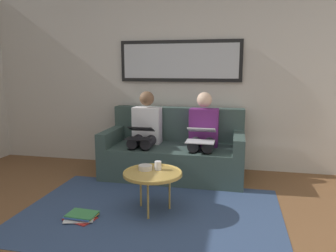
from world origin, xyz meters
The scene contains 12 objects.
wall_rear centered at (0.00, -2.60, 1.30)m, with size 6.00×0.12×2.60m, color beige.
area_rug centered at (0.00, -0.85, 0.00)m, with size 2.60×1.80×0.01m, color #33476B.
couch centered at (0.00, -2.12, 0.31)m, with size 1.86×0.90×0.90m.
framed_mirror centered at (0.00, -2.51, 1.55)m, with size 1.75×0.05×0.58m.
coffee_table centered at (-0.02, -0.90, 0.40)m, with size 0.60×0.60×0.42m.
cup centered at (-0.05, -1.00, 0.46)m, with size 0.07×0.07×0.09m, color silver.
bowl centered at (0.08, -0.97, 0.44)m, with size 0.14×0.14×0.05m, color beige.
person_left centered at (-0.39, -2.05, 0.61)m, with size 0.38×0.58×1.14m.
laptop_silver centered at (-0.39, -1.82, 0.63)m, with size 0.35×0.39×0.17m.
person_right centered at (0.39, -2.05, 0.61)m, with size 0.38×0.58×1.14m.
laptop_black centered at (0.39, -1.81, 0.62)m, with size 0.32×0.34×0.15m.
magazine_stack centered at (0.62, -0.58, 0.03)m, with size 0.33×0.29×0.05m.
Camera 1 is at (-0.82, 2.11, 1.43)m, focal length 34.56 mm.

